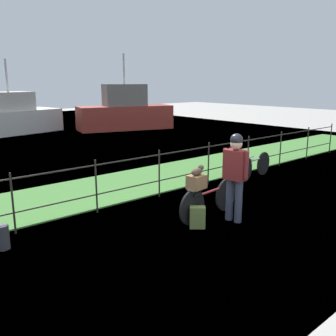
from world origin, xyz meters
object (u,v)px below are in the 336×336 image
wooden_crate (197,182)px  terrier_dog (198,171)px  bicycle_main (209,200)px  cyclist_person (235,170)px  mooring_bollard (3,237)px  backpack_on_paving (197,217)px  moored_boat_far (125,113)px  bicycle_parked (254,166)px  moored_boat_mid (10,118)px

wooden_crate → terrier_dog: 0.21m
bicycle_main → cyclist_person: 0.81m
terrier_dog → mooring_bollard: 3.46m
bicycle_main → backpack_on_paving: bicycle_main is taller
mooring_bollard → moored_boat_far: size_ratio=0.07×
bicycle_parked → moored_boat_mid: 13.78m
moored_boat_far → cyclist_person: bearing=-116.3°
mooring_bollard → cyclist_person: bearing=-23.2°
wooden_crate → moored_boat_mid: bearing=83.7°
terrier_dog → backpack_on_paving: (-0.17, -0.18, -0.81)m
mooring_bollard → wooden_crate: bearing=-21.3°
wooden_crate → mooring_bollard: 3.39m
mooring_bollard → moored_boat_far: 15.23m
moored_boat_mid → moored_boat_far: moored_boat_far is taller
mooring_bollard → moored_boat_mid: moored_boat_mid is taller
bicycle_main → cyclist_person: bearing=-63.3°
terrier_dog → moored_boat_mid: 15.04m
terrier_dog → backpack_on_paving: bearing=-132.9°
backpack_on_paving → cyclist_person: bearing=-153.1°
terrier_dog → mooring_bollard: terrier_dog is taller
bicycle_main → mooring_bollard: size_ratio=4.41×
wooden_crate → bicycle_parked: bearing=20.2°
bicycle_main → wooden_crate: wooden_crate is taller
wooden_crate → moored_boat_mid: (1.65, 14.95, -0.01)m
backpack_on_paving → moored_boat_mid: size_ratio=0.08×
moored_boat_mid → moored_boat_far: (5.37, -2.39, 0.12)m
mooring_bollard → bicycle_parked: bearing=0.8°
mooring_bollard → moored_boat_far: bearing=48.2°
terrier_dog → backpack_on_paving: 0.84m
cyclist_person → moored_boat_mid: (1.03, 15.34, -0.21)m
bicycle_parked → moored_boat_far: size_ratio=0.31×
bicycle_main → terrier_dog: bearing=-173.9°
moored_boat_far → backpack_on_paving: bearing=-119.4°
bicycle_main → wooden_crate: (-0.41, -0.04, 0.45)m
terrier_dog → wooden_crate: bearing=-173.9°
bicycle_main → backpack_on_paving: bearing=-158.1°
wooden_crate → terrier_dog: (0.02, 0.00, 0.20)m
cyclist_person → moored_boat_mid: size_ratio=0.33×
cyclist_person → terrier_dog: bearing=147.1°
wooden_crate → backpack_on_paving: bearing=-128.8°
wooden_crate → cyclist_person: cyclist_person is taller
moored_boat_mid → backpack_on_paving: bearing=-96.8°
wooden_crate → terrier_dog: terrier_dog is taller
bicycle_parked → backpack_on_paving: bearing=-158.1°
backpack_on_paving → terrier_dog: bearing=-90.8°
bicycle_main → wooden_crate: size_ratio=5.43×
bicycle_main → moored_boat_far: (6.62, 12.51, 0.56)m
backpack_on_paving → moored_boat_mid: moored_boat_mid is taller
cyclist_person → moored_boat_far: 14.44m
terrier_dog → moored_boat_far: 14.38m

